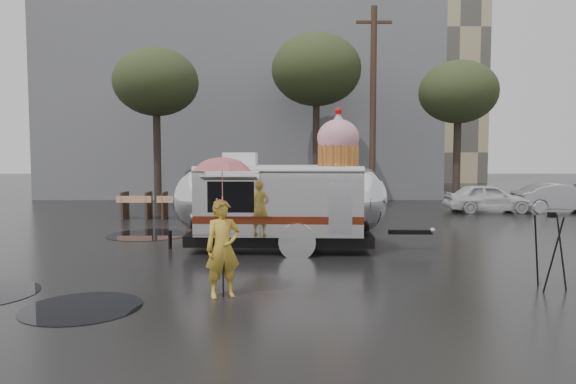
{
  "coord_description": "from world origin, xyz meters",
  "views": [
    {
      "loc": [
        -1.38,
        -9.28,
        2.34
      ],
      "look_at": [
        -1.35,
        3.52,
        1.45
      ],
      "focal_mm": 32.0,
      "sensor_mm": 36.0,
      "label": 1
    }
  ],
  "objects": [
    {
      "name": "person_left",
      "position": [
        -2.45,
        -0.86,
        0.81
      ],
      "size": [
        0.69,
        0.58,
        1.62
      ],
      "primitive_type": "imported",
      "rotation": [
        0.0,
        0.0,
        0.39
      ],
      "color": "gold",
      "rests_on": "ground"
    },
    {
      "name": "tree_right",
      "position": [
        6.0,
        13.0,
        5.06
      ],
      "size": [
        3.36,
        3.36,
        6.42
      ],
      "color": "#382D26",
      "rests_on": "ground"
    },
    {
      "name": "puddles",
      "position": [
        -5.63,
        1.99,
        0.01
      ],
      "size": [
        4.02,
        9.48,
        0.01
      ],
      "color": "black",
      "rests_on": "ground"
    },
    {
      "name": "umbrella_pink",
      "position": [
        -2.45,
        -0.86,
        1.96
      ],
      "size": [
        1.2,
        1.2,
        2.37
      ],
      "color": "pink",
      "rests_on": "ground"
    },
    {
      "name": "airstream_trailer",
      "position": [
        -1.47,
        3.51,
        1.27
      ],
      "size": [
        6.71,
        2.62,
        3.61
      ],
      "rotation": [
        0.0,
        0.0,
        -0.04
      ],
      "color": "silver",
      "rests_on": "ground"
    },
    {
      "name": "ground",
      "position": [
        0.0,
        0.0,
        0.0
      ],
      "size": [
        120.0,
        120.0,
        0.0
      ],
      "primitive_type": "plane",
      "color": "black",
      "rests_on": "ground"
    },
    {
      "name": "tripod",
      "position": [
        3.24,
        -0.41,
        0.79
      ],
      "size": [
        0.55,
        0.56,
        1.38
      ],
      "rotation": [
        0.0,
        0.0,
        0.26
      ],
      "color": "black",
      "rests_on": "ground"
    },
    {
      "name": "grey_building",
      "position": [
        -4.0,
        24.0,
        6.5
      ],
      "size": [
        22.0,
        12.0,
        13.0
      ],
      "primitive_type": "cube",
      "color": "slate",
      "rests_on": "ground"
    },
    {
      "name": "utility_pole",
      "position": [
        2.5,
        14.0,
        4.62
      ],
      "size": [
        1.6,
        0.28,
        9.0
      ],
      "color": "#473323",
      "rests_on": "ground"
    },
    {
      "name": "tree_mid",
      "position": [
        0.0,
        15.0,
        6.34
      ],
      "size": [
        4.2,
        4.2,
        8.03
      ],
      "color": "#382D26",
      "rests_on": "ground"
    },
    {
      "name": "tree_left",
      "position": [
        -7.0,
        13.0,
        5.48
      ],
      "size": [
        3.64,
        3.64,
        6.95
      ],
      "color": "#382D26",
      "rests_on": "ground"
    },
    {
      "name": "barricade_row",
      "position": [
        -5.55,
        9.96,
        0.52
      ],
      "size": [
        4.3,
        0.8,
        1.0
      ],
      "color": "#473323",
      "rests_on": "ground"
    }
  ]
}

